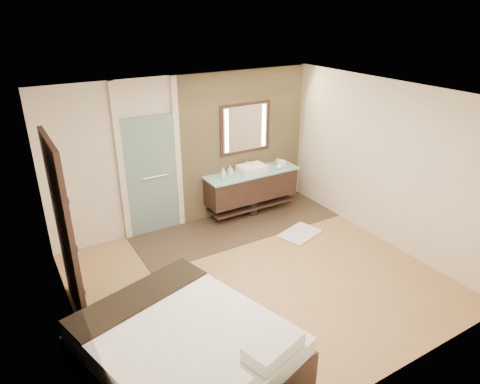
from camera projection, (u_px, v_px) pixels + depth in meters
floor at (257, 279)px, 6.36m from camera, size 5.00×5.00×0.00m
tile_strip at (237, 225)px, 7.89m from camera, size 3.80×1.30×0.01m
stone_wall at (244, 143)px, 8.06m from camera, size 2.60×0.08×2.70m
vanity at (251, 186)px, 8.15m from camera, size 1.85×0.55×0.88m
mirror_unit at (245, 128)px, 7.90m from camera, size 1.06×0.04×0.96m
frosted_door at (151, 171)px, 7.27m from camera, size 1.10×0.12×2.70m
shoji_partition at (65, 232)px, 5.20m from camera, size 0.06×1.20×2.40m
bed at (187, 354)px, 4.54m from camera, size 2.26×2.56×0.83m
bath_mat at (300, 233)px, 7.59m from camera, size 0.83×0.69×0.02m
waste_bin at (253, 208)px, 8.27m from camera, size 0.25×0.25×0.27m
tissue_box at (282, 163)px, 8.31m from camera, size 0.15×0.15×0.10m
soap_bottle_a at (223, 174)px, 7.64m from camera, size 0.09×0.09×0.22m
soap_bottle_b at (230, 170)px, 7.86m from camera, size 0.10×0.10×0.17m
soap_bottle_c at (279, 165)px, 8.13m from camera, size 0.13×0.13×0.15m
cup at (278, 161)px, 8.42m from camera, size 0.12×0.12×0.09m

